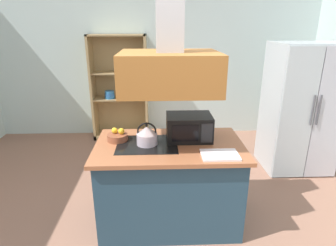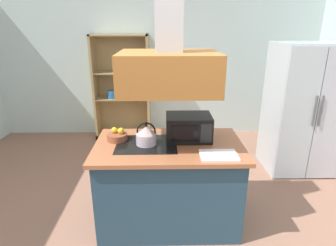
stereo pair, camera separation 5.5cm
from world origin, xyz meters
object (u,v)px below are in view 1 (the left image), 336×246
refrigerator (300,108)px  cutting_board (220,155)px  fruit_bowl (118,136)px  dish_cabinet (120,93)px  microwave (189,127)px  kettle (147,135)px

refrigerator → cutting_board: (-1.46, -1.45, 0.00)m
cutting_board → fruit_bowl: size_ratio=1.62×
dish_cabinet → microwave: (1.01, -2.37, 0.20)m
dish_cabinet → cutting_board: dish_cabinet is taller
refrigerator → microwave: 2.00m
dish_cabinet → cutting_board: size_ratio=5.51×
cutting_board → microwave: bearing=120.3°
refrigerator → cutting_board: 2.06m
microwave → cutting_board: bearing=-59.7°
dish_cabinet → microwave: dish_cabinet is taller
cutting_board → microwave: size_ratio=0.74×
kettle → fruit_bowl: size_ratio=1.09×
microwave → fruit_bowl: microwave is taller
fruit_bowl → dish_cabinet: bearing=96.5°
fruit_bowl → refrigerator: bearing=23.3°
cutting_board → fruit_bowl: 1.05m
refrigerator → kettle: bearing=-151.3°
kettle → microwave: microwave is taller
dish_cabinet → fruit_bowl: bearing=-83.5°
dish_cabinet → refrigerator: bearing=-26.2°
dish_cabinet → fruit_bowl: (0.27, -2.38, 0.11)m
refrigerator → cutting_board: bearing=-135.2°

